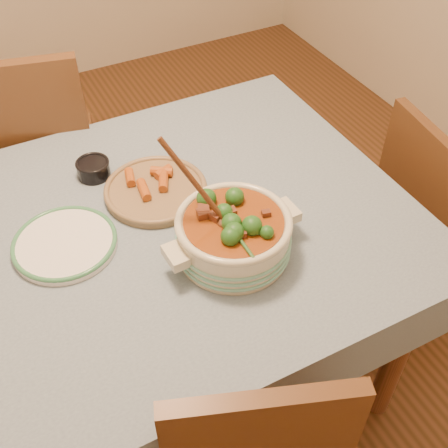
# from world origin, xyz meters

# --- Properties ---
(floor) EXTENTS (4.50, 4.50, 0.00)m
(floor) POSITION_xyz_m (0.00, 0.00, 0.00)
(floor) COLOR #462B14
(floor) RESTS_ON ground
(dining_table) EXTENTS (1.68, 1.08, 0.76)m
(dining_table) POSITION_xyz_m (0.00, 0.00, 0.66)
(dining_table) COLOR brown
(dining_table) RESTS_ON floor
(stew_casserole) EXTENTS (0.36, 0.29, 0.34)m
(stew_casserole) POSITION_xyz_m (0.29, -0.18, 0.83)
(stew_casserole) COLOR beige
(stew_casserole) RESTS_ON dining_table
(white_plate) EXTENTS (0.35, 0.35, 0.02)m
(white_plate) POSITION_xyz_m (-0.08, 0.04, 0.77)
(white_plate) COLOR white
(white_plate) RESTS_ON dining_table
(condiment_bowl) EXTENTS (0.12, 0.12, 0.05)m
(condiment_bowl) POSITION_xyz_m (0.07, 0.28, 0.78)
(condiment_bowl) COLOR black
(condiment_bowl) RESTS_ON dining_table
(fried_plate) EXTENTS (0.37, 0.37, 0.05)m
(fried_plate) POSITION_xyz_m (0.20, 0.12, 0.78)
(fried_plate) COLOR olive
(fried_plate) RESTS_ON dining_table
(chair_far) EXTENTS (0.56, 0.56, 1.00)m
(chair_far) POSITION_xyz_m (-0.06, 0.71, 0.57)
(chair_far) COLOR brown
(chair_far) RESTS_ON floor
(chair_right) EXTENTS (0.43, 0.43, 0.82)m
(chair_right) POSITION_xyz_m (1.14, -0.08, 0.47)
(chair_right) COLOR brown
(chair_right) RESTS_ON floor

